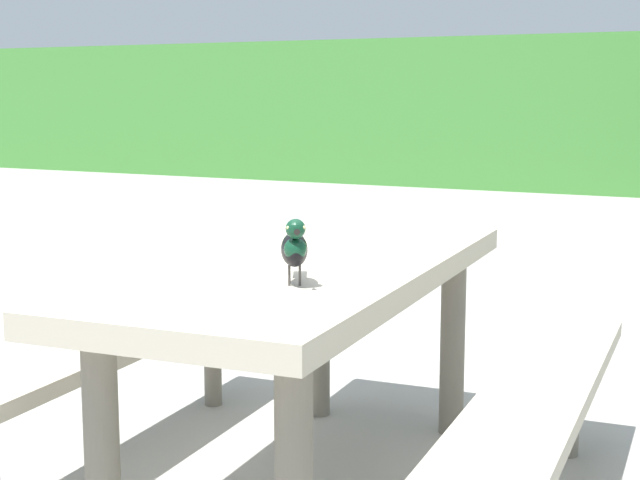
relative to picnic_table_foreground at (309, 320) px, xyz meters
name	(u,v)px	position (x,y,z in m)	size (l,w,h in m)	color
picnic_table_foreground	(309,320)	(0.00, 0.00, 0.00)	(1.80, 1.85, 0.74)	#B2A893
bird_grackle	(295,247)	(0.14, -0.35, 0.29)	(0.17, 0.26, 0.18)	black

